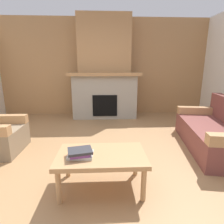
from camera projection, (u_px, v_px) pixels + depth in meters
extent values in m
plane|color=#9E754C|center=(107.00, 162.00, 2.74)|extent=(9.00, 9.00, 0.00)
cube|color=#A87A4C|center=(104.00, 68.00, 5.32)|extent=(6.00, 0.12, 2.70)
cube|color=gray|center=(105.00, 96.00, 5.11)|extent=(1.70, 0.70, 1.15)
cube|color=black|center=(105.00, 105.00, 4.84)|extent=(0.64, 0.08, 0.56)
cube|color=#A87A4C|center=(104.00, 74.00, 4.91)|extent=(1.90, 0.82, 0.08)
cube|color=#A87A4C|center=(104.00, 44.00, 4.87)|extent=(1.40, 0.50, 1.47)
cube|color=brown|center=(212.00, 137.00, 3.17)|extent=(1.12, 1.91, 0.40)
cube|color=tan|center=(198.00, 110.00, 3.89)|extent=(0.85, 0.30, 0.15)
cube|color=tan|center=(5.00, 119.00, 3.26)|extent=(0.76, 0.14, 0.15)
cube|color=tan|center=(101.00, 156.00, 2.07)|extent=(1.00, 0.60, 0.05)
cylinder|color=tan|center=(59.00, 187.00, 1.87)|extent=(0.06, 0.06, 0.38)
cylinder|color=tan|center=(144.00, 184.00, 1.91)|extent=(0.06, 0.06, 0.38)
cylinder|color=tan|center=(67.00, 163.00, 2.34)|extent=(0.06, 0.06, 0.38)
cylinder|color=tan|center=(136.00, 161.00, 2.38)|extent=(0.06, 0.06, 0.38)
cube|color=beige|center=(81.00, 155.00, 2.01)|extent=(0.28, 0.22, 0.03)
cube|color=#7A3D84|center=(79.00, 153.00, 1.99)|extent=(0.24, 0.24, 0.03)
cube|color=#2D2D33|center=(80.00, 151.00, 1.98)|extent=(0.29, 0.25, 0.03)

